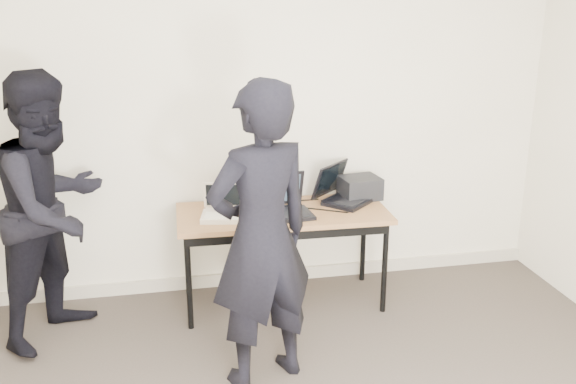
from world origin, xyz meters
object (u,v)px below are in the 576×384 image
object	(u,v)px
desk	(283,220)
equipment_box	(360,188)
laptop_right	(342,193)
leather_satchel	(253,187)
person_typist	(261,238)
laptop_center	(283,205)
person_observer	(53,209)
laptop_beige	(222,211)

from	to	relation	value
desk	equipment_box	distance (m)	0.67
desk	laptop_right	distance (m)	0.52
leather_satchel	person_typist	xyz separation A→B (m)	(-0.12, -1.13, 0.06)
laptop_center	person_observer	xyz separation A→B (m)	(-1.52, -0.08, 0.11)
laptop_right	leather_satchel	bearing A→B (deg)	130.42
laptop_right	equipment_box	world-z (taller)	laptop_right
laptop_center	person_observer	world-z (taller)	person_observer
leather_satchel	laptop_right	bearing A→B (deg)	-11.27
equipment_box	person_typist	world-z (taller)	person_typist
laptop_beige	laptop_center	size ratio (longest dim) A/B	0.83
desk	person_typist	xyz separation A→B (m)	(-0.30, -0.91, 0.24)
laptop_center	person_observer	size ratio (longest dim) A/B	0.22
desk	person_observer	world-z (taller)	person_observer
laptop_center	leather_satchel	size ratio (longest dim) A/B	1.06
desk	person_observer	bearing A→B (deg)	-174.36
laptop_right	person_typist	xyz separation A→B (m)	(-0.79, -1.06, 0.12)
desk	laptop_beige	distance (m)	0.45
desk	laptop_right	bearing A→B (deg)	18.89
laptop_center	leather_satchel	bearing A→B (deg)	117.29
laptop_center	equipment_box	world-z (taller)	laptop_center
person_observer	equipment_box	bearing A→B (deg)	-47.42
person_typist	equipment_box	bearing A→B (deg)	-151.52
leather_satchel	person_typist	bearing A→B (deg)	-100.99
laptop_center	leather_satchel	world-z (taller)	laptop_center
laptop_center	person_typist	xyz separation A→B (m)	(-0.30, -0.87, 0.12)
laptop_center	person_observer	distance (m)	1.53
desk	laptop_center	size ratio (longest dim) A/B	3.83
desk	laptop_beige	bearing A→B (deg)	-175.63
person_typist	desk	bearing A→B (deg)	-129.63
equipment_box	person_typist	bearing A→B (deg)	-130.35
desk	person_observer	xyz separation A→B (m)	(-1.53, -0.11, 0.23)
laptop_beige	equipment_box	distance (m)	1.09
laptop_right	person_typist	bearing A→B (deg)	-169.66
person_observer	laptop_center	bearing A→B (deg)	-52.62
person_observer	laptop_right	bearing A→B (deg)	-47.94
laptop_right	person_observer	distance (m)	2.03
person_observer	leather_satchel	bearing A→B (deg)	-41.28
laptop_beige	laptop_center	distance (m)	0.43
laptop_right	leather_satchel	world-z (taller)	laptop_right
desk	laptop_right	xyz separation A→B (m)	(0.48, 0.15, 0.12)
desk	equipment_box	bearing A→B (deg)	18.31
equipment_box	person_typist	xyz separation A→B (m)	(-0.93, -1.10, 0.10)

